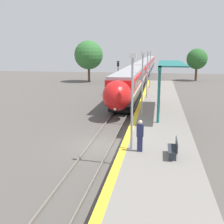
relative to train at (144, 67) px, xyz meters
The scene contains 15 objects.
ground_plane 50.37m from the train, 90.00° to the right, with size 120.00×120.00×0.00m, color #56514C.
rail_left 50.37m from the train, 90.82° to the right, with size 0.08×90.00×0.15m, color slate.
rail_right 50.37m from the train, 89.18° to the right, with size 0.08×90.00×0.15m, color slate.
train is the anchor object (origin of this frame).
platform_right 50.49m from the train, 85.72° to the right, with size 4.17×64.00×0.99m.
platform_bench 54.22m from the train, 85.19° to the right, with size 0.44×1.45×0.89m.
person_waiting 53.60m from the train, 87.01° to the right, with size 0.36×0.22×1.70m.
railway_signal 29.54m from the train, 93.80° to the right, with size 0.28×0.28×4.72m.
lamppost_near 53.29m from the train, 87.50° to the right, with size 0.36×0.20×5.09m.
lamppost_mid 44.94m from the train, 87.04° to the right, with size 0.36×0.20×5.09m.
lamppost_far 36.60m from the train, 86.36° to the right, with size 0.36×0.20×5.09m.
lamppost_farthest 28.28m from the train, 85.28° to the right, with size 0.36×0.20×5.09m.
station_canopy 44.28m from the train, 84.49° to the right, with size 2.02×9.67×4.24m.
background_tree_left 17.41m from the train, 125.85° to the right, with size 5.52×5.52×7.97m.
background_tree_right 13.91m from the train, 37.42° to the right, with size 4.12×4.12×6.46m.
Camera 1 is at (3.72, -17.29, 6.25)m, focal length 45.00 mm.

